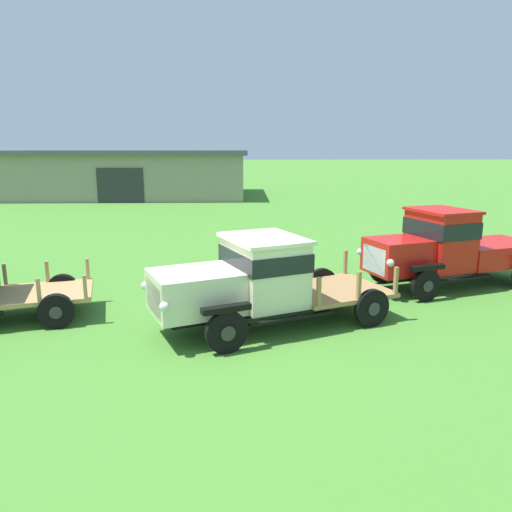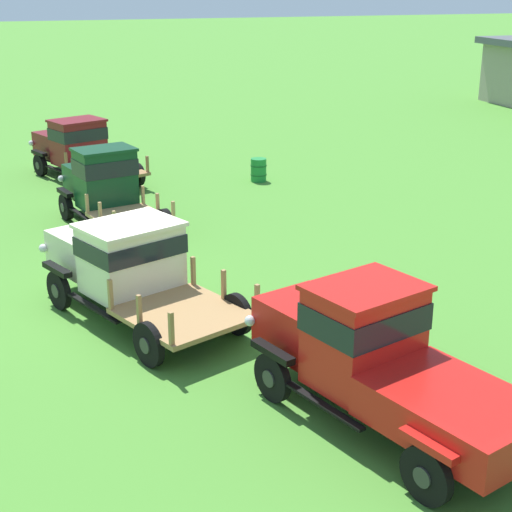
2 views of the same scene
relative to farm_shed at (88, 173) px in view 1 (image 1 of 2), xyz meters
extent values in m
plane|color=#47842D|center=(12.02, -29.48, -1.82)|extent=(240.00, 240.00, 0.00)
cube|color=gray|center=(0.00, 0.00, -0.20)|extent=(24.37, 9.73, 3.24)
cube|color=#474C51|center=(0.00, 0.00, 1.60)|extent=(24.97, 10.53, 0.36)
cube|color=#2D2D33|center=(3.65, -4.90, -0.62)|extent=(3.20, 0.08, 2.40)
cylinder|color=black|center=(7.84, -29.23, -1.42)|extent=(0.81, 0.38, 0.79)
cylinder|color=#2D2D2D|center=(7.87, -29.34, -1.42)|extent=(0.27, 0.10, 0.28)
cylinder|color=black|center=(7.39, -27.50, -1.42)|extent=(0.81, 0.38, 0.79)
cylinder|color=#2D2D2D|center=(7.37, -27.39, -1.42)|extent=(0.27, 0.10, 0.28)
cube|color=tan|center=(7.30, -28.45, -1.23)|extent=(2.54, 2.27, 0.10)
cube|color=tan|center=(6.15, -27.87, -0.91)|extent=(0.10, 0.10, 0.54)
cube|color=tan|center=(7.52, -29.27, -0.91)|extent=(0.10, 0.10, 0.54)
cube|color=tan|center=(7.09, -27.63, -0.91)|extent=(0.10, 0.10, 0.54)
cube|color=tan|center=(8.46, -29.03, -0.91)|extent=(0.10, 0.10, 0.54)
cube|color=tan|center=(8.03, -27.38, -0.91)|extent=(0.10, 0.10, 0.54)
cylinder|color=black|center=(11.69, -30.71, -1.38)|extent=(0.86, 0.47, 0.87)
cylinder|color=#2D2D2D|center=(11.72, -30.79, -1.38)|extent=(0.29, 0.15, 0.30)
cylinder|color=black|center=(10.86, -28.76, -1.38)|extent=(0.86, 0.47, 0.87)
cylinder|color=#2D2D2D|center=(10.83, -28.68, -1.38)|extent=(0.29, 0.15, 0.30)
cylinder|color=black|center=(14.92, -29.34, -1.38)|extent=(0.86, 0.47, 0.87)
cylinder|color=#2D2D2D|center=(14.95, -29.42, -1.38)|extent=(0.29, 0.15, 0.30)
cylinder|color=black|center=(14.09, -27.39, -1.38)|extent=(0.86, 0.47, 0.87)
cylinder|color=#2D2D2D|center=(14.06, -27.31, -1.38)|extent=(0.29, 0.15, 0.30)
cube|color=black|center=(12.72, -29.12, -1.30)|extent=(5.11, 3.05, 0.12)
cube|color=beige|center=(11.02, -29.84, -0.80)|extent=(2.24, 2.07, 0.87)
cube|color=silver|center=(10.22, -30.19, -0.85)|extent=(0.51, 1.10, 0.66)
sphere|color=silver|center=(10.52, -30.92, -0.78)|extent=(0.20, 0.20, 0.20)
sphere|color=silver|center=(9.90, -29.46, -0.78)|extent=(0.20, 0.20, 0.20)
cube|color=black|center=(11.69, -30.71, -0.90)|extent=(1.00, 0.57, 0.12)
cube|color=black|center=(10.86, -28.76, -0.90)|extent=(1.00, 0.57, 0.12)
cube|color=beige|center=(12.49, -29.22, -0.54)|extent=(2.00, 2.26, 1.40)
cube|color=black|center=(12.49, -29.22, -0.22)|extent=(2.07, 2.32, 0.39)
cube|color=beige|center=(12.49, -29.22, 0.20)|extent=(2.16, 2.39, 0.08)
cube|color=black|center=(13.03, -30.12, -1.32)|extent=(1.84, 0.89, 0.05)
cube|color=black|center=(12.21, -28.21, -1.32)|extent=(1.84, 0.89, 0.05)
cube|color=#9E7547|center=(14.19, -28.50, -1.19)|extent=(2.95, 2.85, 0.10)
cube|color=#9E7547|center=(13.63, -29.83, -0.83)|extent=(0.10, 0.10, 0.62)
cube|color=#9E7547|center=(12.84, -27.98, -0.83)|extent=(0.10, 0.10, 0.62)
cube|color=#9E7547|center=(14.58, -29.43, -0.83)|extent=(0.10, 0.10, 0.62)
cube|color=#9E7547|center=(13.80, -27.57, -0.83)|extent=(0.10, 0.10, 0.62)
cube|color=#9E7547|center=(15.53, -29.02, -0.83)|extent=(0.10, 0.10, 0.62)
cube|color=#9E7547|center=(14.75, -27.17, -0.83)|extent=(0.10, 0.10, 0.62)
cylinder|color=black|center=(16.81, -27.56, -1.38)|extent=(0.87, 0.41, 0.87)
cylinder|color=#2D2D2D|center=(16.84, -27.64, -1.38)|extent=(0.30, 0.13, 0.30)
cylinder|color=black|center=(16.20, -25.75, -1.38)|extent=(0.87, 0.41, 0.87)
cylinder|color=#2D2D2D|center=(16.17, -25.67, -1.38)|extent=(0.30, 0.13, 0.30)
cylinder|color=black|center=(19.46, -24.64, -1.38)|extent=(0.87, 0.41, 0.87)
cylinder|color=#2D2D2D|center=(19.44, -24.56, -1.38)|extent=(0.30, 0.13, 0.30)
cube|color=black|center=(18.09, -26.12, -1.30)|extent=(4.98, 2.57, 0.12)
cube|color=red|center=(16.29, -26.73, -0.77)|extent=(1.88, 1.76, 0.94)
cube|color=silver|center=(15.59, -26.96, -0.82)|extent=(0.39, 1.02, 0.70)
sphere|color=silver|center=(15.81, -27.65, -0.75)|extent=(0.20, 0.20, 0.20)
sphere|color=silver|center=(15.35, -26.29, -0.75)|extent=(0.20, 0.20, 0.20)
cube|color=black|center=(16.81, -27.56, -0.90)|extent=(1.01, 0.51, 0.12)
cube|color=black|center=(16.20, -25.75, -0.90)|extent=(1.01, 0.51, 0.12)
cube|color=red|center=(17.61, -26.28, -0.44)|extent=(1.74, 2.00, 1.61)
cube|color=black|center=(17.61, -26.28, -0.07)|extent=(1.80, 2.05, 0.45)
cube|color=red|center=(17.61, -26.28, 0.41)|extent=(1.88, 2.11, 0.08)
cube|color=black|center=(18.03, -27.13, -1.32)|extent=(1.72, 0.70, 0.05)
cube|color=black|center=(17.43, -25.35, -1.32)|extent=(1.72, 0.70, 0.05)
cube|color=red|center=(19.41, -25.67, -0.93)|extent=(2.96, 2.48, 0.63)
cube|color=black|center=(19.41, -25.67, -0.64)|extent=(2.49, 2.10, 0.06)
cube|color=red|center=(19.46, -24.64, -0.90)|extent=(0.97, 0.49, 0.12)
camera|label=1|loc=(11.98, -39.95, 2.24)|focal=35.00mm
camera|label=2|loc=(28.00, -31.44, 5.05)|focal=55.00mm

